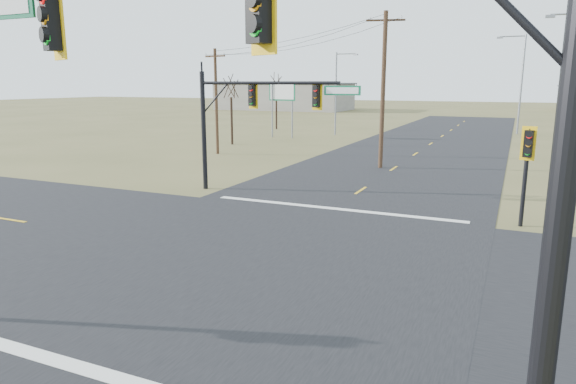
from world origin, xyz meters
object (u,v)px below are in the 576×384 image
object	(u,v)px
mast_arm_near	(292,78)
streetlight_b	(520,79)
mast_arm_far	(256,106)
utility_pole_near	(383,89)
bare_tree_a	(231,86)
bare_tree_b	(276,81)
utility_pole_far	(216,100)
streetlight_c	(338,89)
highway_sign	(282,98)
pedestal_signal_ne	(527,153)

from	to	relation	value
mast_arm_near	streetlight_b	bearing A→B (deg)	111.66
mast_arm_far	utility_pole_near	bearing A→B (deg)	79.14
bare_tree_a	bare_tree_b	distance (m)	17.05
bare_tree_b	utility_pole_near	bearing A→B (deg)	-51.58
utility_pole_far	streetlight_c	size ratio (longest dim) A/B	0.93
mast_arm_far	highway_sign	xyz separation A→B (m)	(-10.67, 26.44, -0.44)
utility_pole_far	bare_tree_b	world-z (taller)	utility_pole_far
mast_arm_far	pedestal_signal_ne	bearing A→B (deg)	2.61
mast_arm_far	bare_tree_b	world-z (taller)	bare_tree_b
pedestal_signal_ne	highway_sign	distance (m)	36.38
pedestal_signal_ne	utility_pole_far	size ratio (longest dim) A/B	0.49
pedestal_signal_ne	streetlight_c	world-z (taller)	streetlight_c
mast_arm_near	mast_arm_far	bearing A→B (deg)	143.47
mast_arm_near	streetlight_b	world-z (taller)	streetlight_b
utility_pole_near	bare_tree_a	world-z (taller)	utility_pole_near
mast_arm_near	bare_tree_b	distance (m)	58.07
pedestal_signal_ne	utility_pole_near	xyz separation A→B (m)	(-8.86, 12.29, 2.32)
utility_pole_near	bare_tree_b	world-z (taller)	utility_pole_near
mast_arm_far	bare_tree_b	distance (m)	38.93
pedestal_signal_ne	bare_tree_a	xyz separation A→B (m)	(-25.20, 20.24, 2.46)
streetlight_c	bare_tree_a	size ratio (longest dim) A/B	1.30
highway_sign	streetlight_b	bearing A→B (deg)	38.49
utility_pole_near	highway_sign	xyz separation A→B (m)	(-14.56, 15.52, -1.18)
utility_pole_far	bare_tree_a	xyz separation A→B (m)	(-2.29, 6.32, 1.07)
mast_arm_near	highway_sign	world-z (taller)	mast_arm_near
mast_arm_far	bare_tree_a	xyz separation A→B (m)	(-12.45, 18.87, 0.89)
streetlight_c	highway_sign	bearing A→B (deg)	-116.99
mast_arm_far	highway_sign	world-z (taller)	mast_arm_far
pedestal_signal_ne	utility_pole_near	world-z (taller)	utility_pole_near
mast_arm_far	utility_pole_far	bearing A→B (deg)	137.74
mast_arm_near	highway_sign	distance (m)	47.67
highway_sign	bare_tree_a	distance (m)	7.89
pedestal_signal_ne	utility_pole_near	bearing A→B (deg)	137.10
utility_pole_near	bare_tree_b	bearing A→B (deg)	128.42
utility_pole_near	streetlight_c	world-z (taller)	utility_pole_near
mast_arm_near	streetlight_b	xyz separation A→B (m)	(2.71, 57.87, 0.41)
utility_pole_far	streetlight_b	distance (m)	36.21
utility_pole_far	mast_arm_far	bearing A→B (deg)	-51.01
utility_pole_far	highway_sign	bearing A→B (deg)	92.13
mast_arm_near	bare_tree_a	distance (m)	41.79
utility_pole_far	streetlight_b	xyz separation A→B (m)	(22.22, 28.54, 1.79)
streetlight_b	mast_arm_near	bearing A→B (deg)	-84.73
pedestal_signal_ne	utility_pole_near	size ratio (longest dim) A/B	0.40
streetlight_b	bare_tree_a	world-z (taller)	streetlight_b
mast_arm_far	utility_pole_near	xyz separation A→B (m)	(3.89, 10.92, 0.74)
utility_pole_near	streetlight_b	distance (m)	31.26
mast_arm_far	bare_tree_a	bearing A→B (deg)	132.16
mast_arm_far	bare_tree_b	xyz separation A→B (m)	(-15.69, 35.60, 1.35)
utility_pole_far	streetlight_b	size ratio (longest dim) A/B	0.76
streetlight_c	utility_pole_far	bearing A→B (deg)	-86.63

